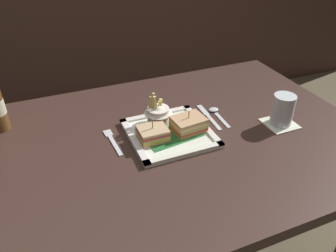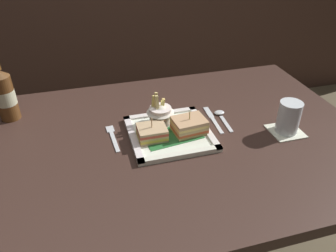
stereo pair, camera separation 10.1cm
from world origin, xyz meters
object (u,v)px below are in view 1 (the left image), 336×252
sandwich_half_left (153,134)px  spoon (216,112)px  square_plate (169,133)px  knife (208,116)px  dining_table (167,174)px  sandwich_half_right (188,124)px  water_glass (282,111)px  fries_cup (157,113)px  fork (112,141)px

sandwich_half_left → spoon: 0.27m
square_plate → knife: bearing=17.9°
dining_table → knife: (0.18, 0.07, 0.15)m
sandwich_half_right → water_glass: 0.31m
water_glass → spoon: water_glass is taller
sandwich_half_left → sandwich_half_right: 0.12m
fries_cup → knife: size_ratio=0.64×
water_glass → spoon: size_ratio=0.78×
water_glass → knife: 0.24m
sandwich_half_left → fries_cup: (0.04, 0.07, 0.02)m
sandwich_half_left → sandwich_half_right: (0.12, 0.00, 0.00)m
water_glass → fries_cup: bearing=159.7°
fries_cup → spoon: size_ratio=0.83×
square_plate → knife: (0.17, 0.05, -0.01)m
sandwich_half_left → knife: bearing=16.4°
square_plate → fork: square_plate is taller
spoon → knife: bearing=-170.5°
sandwich_half_right → fries_cup: bearing=137.0°
knife → water_glass: bearing=-34.8°
sandwich_half_right → fries_cup: 0.11m
fries_cup → knife: (0.18, -0.00, -0.05)m
square_plate → sandwich_half_right: (0.06, -0.01, 0.03)m
square_plate → knife: size_ratio=1.48×
fork → sandwich_half_left: bearing=-24.1°
dining_table → square_plate: bearing=42.1°
square_plate → sandwich_half_right: sandwich_half_right is taller
fork → square_plate: bearing=-12.5°
sandwich_half_left → sandwich_half_right: bearing=0.0°
water_glass → spoon: bearing=138.9°
fork → water_glass: bearing=-12.6°
square_plate → sandwich_half_left: size_ratio=2.91×
sandwich_half_left → water_glass: water_glass is taller
dining_table → sandwich_half_left: 0.18m
sandwich_half_right → fork: sandwich_half_right is taller
water_glass → sandwich_half_right: bearing=167.2°
dining_table → water_glass: 0.43m
dining_table → fries_cup: fries_cup is taller
knife → sandwich_half_left: bearing=-163.6°
square_plate → fries_cup: (-0.02, 0.06, 0.05)m
square_plate → fork: bearing=167.5°
sandwich_half_left → water_glass: (0.42, -0.07, 0.02)m
dining_table → square_plate: (0.01, 0.01, 0.15)m
fries_cup → sandwich_half_left: bearing=-120.7°
square_plate → dining_table: bearing=-137.9°
dining_table → spoon: size_ratio=9.72×
water_glass → fork: 0.55m
sandwich_half_right → fries_cup: (-0.08, 0.07, 0.02)m
spoon → dining_table: bearing=-161.4°
sandwich_half_right → spoon: sandwich_half_right is taller
fries_cup → spoon: (0.22, 0.00, -0.05)m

